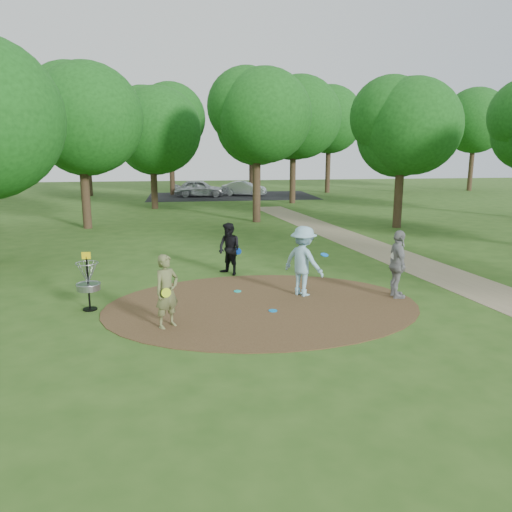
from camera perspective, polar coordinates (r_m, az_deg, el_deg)
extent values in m
plane|color=#2D5119|center=(13.39, 0.73, -5.70)|extent=(100.00, 100.00, 0.00)
cylinder|color=#47301C|center=(13.39, 0.73, -5.66)|extent=(8.40, 8.40, 0.02)
cube|color=#8C7A5B|center=(17.36, 21.37, -2.31)|extent=(7.55, 39.89, 0.01)
cube|color=black|center=(42.96, -2.81, 6.87)|extent=(14.00, 8.00, 0.01)
imported|color=#656B3E|center=(11.77, -10.16, -4.01)|extent=(0.76, 0.73, 1.75)
cylinder|color=#C5EE1A|center=(11.50, -10.23, -4.15)|extent=(0.22, 0.10, 0.22)
imported|color=#8CBED1|center=(14.11, 5.43, -0.60)|extent=(1.40, 1.46, 2.00)
cylinder|color=blue|center=(14.24, 7.84, 0.14)|extent=(0.29, 0.29, 0.08)
imported|color=black|center=(16.43, -3.07, 0.81)|extent=(1.04, 1.06, 1.72)
cylinder|color=blue|center=(16.51, -2.07, 0.54)|extent=(0.23, 0.10, 0.22)
imported|color=gray|center=(14.38, 15.89, -0.94)|extent=(0.61, 1.18, 1.92)
cylinder|color=white|center=(14.23, 15.58, 0.04)|extent=(0.23, 0.11, 0.22)
cylinder|color=#19C9BD|center=(14.60, -2.13, -4.04)|extent=(0.22, 0.22, 0.02)
cylinder|color=#0D89E6|center=(12.92, 1.94, -6.26)|extent=(0.22, 0.22, 0.02)
imported|color=#ADB1B6|center=(42.40, -6.46, 7.70)|extent=(4.33, 2.08, 1.43)
imported|color=#B9BDC1|center=(42.99, -1.36, 7.71)|extent=(3.98, 2.51, 1.24)
cylinder|color=black|center=(13.58, -18.61, -3.14)|extent=(0.05, 0.05, 1.35)
cylinder|color=black|center=(13.76, -18.43, -5.77)|extent=(0.36, 0.36, 0.04)
cylinder|color=gray|center=(13.59, -18.60, -3.37)|extent=(0.60, 0.60, 0.16)
torus|color=gray|center=(13.57, -18.62, -3.04)|extent=(0.63, 0.63, 0.03)
torus|color=gray|center=(13.44, -18.78, -0.78)|extent=(0.58, 0.58, 0.02)
cube|color=yellow|center=(13.40, -18.84, 0.05)|extent=(0.22, 0.02, 0.18)
cylinder|color=#332316|center=(27.14, -18.93, 6.99)|extent=(0.44, 0.44, 3.80)
sphere|color=#144612|center=(27.07, -19.45, 14.16)|extent=(5.45, 5.45, 5.45)
cylinder|color=#332316|center=(27.93, 0.06, 8.18)|extent=(0.44, 0.44, 4.18)
sphere|color=#144612|center=(27.89, 0.07, 15.32)|extent=(5.04, 5.04, 5.04)
cylinder|color=#332316|center=(27.01, 15.99, 6.95)|extent=(0.44, 0.44, 3.61)
sphere|color=#144612|center=(26.92, 16.39, 13.59)|extent=(4.82, 4.82, 4.82)
cylinder|color=#332316|center=(34.72, -11.58, 8.14)|extent=(0.44, 0.44, 3.42)
sphere|color=#144612|center=(34.64, -11.82, 13.55)|extent=(5.70, 5.70, 5.70)
cylinder|color=#332316|center=(37.48, 4.22, 9.38)|extent=(0.44, 0.44, 4.37)
sphere|color=#144612|center=(37.47, 4.31, 15.22)|extent=(5.93, 5.93, 5.93)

